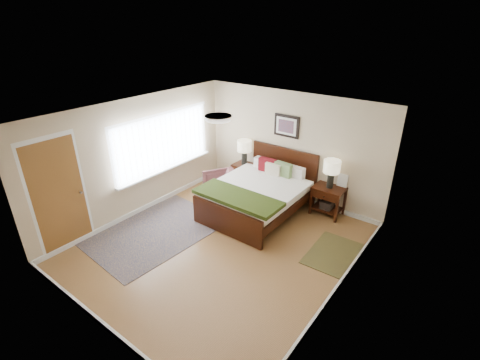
{
  "coord_description": "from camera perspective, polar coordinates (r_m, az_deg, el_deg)",
  "views": [
    {
      "loc": [
        3.56,
        -4.13,
        3.94
      ],
      "look_at": [
        -0.12,
        0.74,
        1.05
      ],
      "focal_mm": 26.0,
      "sensor_mm": 36.0,
      "label": 1
    }
  ],
  "objects": [
    {
      "name": "ceil_fixture",
      "position": [
        5.64,
        -3.6,
        10.16
      ],
      "size": [
        0.44,
        0.44,
        0.08
      ],
      "color": "white",
      "rests_on": "ceiling"
    },
    {
      "name": "right_wall",
      "position": [
        5.1,
        16.65,
        -7.7
      ],
      "size": [
        0.04,
        5.0,
        2.5
      ],
      "primitive_type": "cube",
      "color": "#C2AF8C",
      "rests_on": "ground"
    },
    {
      "name": "back_wall",
      "position": [
        7.99,
        8.38,
        5.4
      ],
      "size": [
        4.5,
        0.04,
        2.5
      ],
      "primitive_type": "cube",
      "color": "#C2AF8C",
      "rests_on": "ground"
    },
    {
      "name": "rug_persian",
      "position": [
        7.28,
        -13.69,
        -8.19
      ],
      "size": [
        1.99,
        2.68,
        0.01
      ],
      "primitive_type": "cube",
      "rotation": [
        0.0,
        0.0,
        -0.07
      ],
      "color": "#0C143C",
      "rests_on": "ground"
    },
    {
      "name": "wall_art",
      "position": [
        7.88,
        7.63,
        8.76
      ],
      "size": [
        0.62,
        0.05,
        0.5
      ],
      "color": "black",
      "rests_on": "back_wall"
    },
    {
      "name": "bed",
      "position": [
        7.47,
        3.03,
        -1.69
      ],
      "size": [
        1.82,
        2.22,
        1.19
      ],
      "color": "black",
      "rests_on": "ground"
    },
    {
      "name": "floor",
      "position": [
        6.72,
        -3.02,
        -10.56
      ],
      "size": [
        5.0,
        5.0,
        0.0
      ],
      "primitive_type": "plane",
      "color": "#905D37",
      "rests_on": "ground"
    },
    {
      "name": "ceiling",
      "position": [
        5.63,
        -3.6,
        10.5
      ],
      "size": [
        4.5,
        5.0,
        0.02
      ],
      "primitive_type": "cube",
      "color": "white",
      "rests_on": "back_wall"
    },
    {
      "name": "window",
      "position": [
        7.93,
        -12.28,
        5.91
      ],
      "size": [
        0.11,
        2.72,
        1.32
      ],
      "color": "silver",
      "rests_on": "left_wall"
    },
    {
      "name": "front_wall",
      "position": [
        4.75,
        -23.53,
        -11.62
      ],
      "size": [
        4.5,
        0.04,
        2.5
      ],
      "primitive_type": "cube",
      "color": "#C2AF8C",
      "rests_on": "ground"
    },
    {
      "name": "nightstand_left",
      "position": [
        8.64,
        0.63,
        1.8
      ],
      "size": [
        0.51,
        0.46,
        0.61
      ],
      "color": "black",
      "rests_on": "ground"
    },
    {
      "name": "lamp_left",
      "position": [
        8.45,
        0.73,
        5.29
      ],
      "size": [
        0.34,
        0.34,
        0.61
      ],
      "color": "black",
      "rests_on": "nightstand_left"
    },
    {
      "name": "rug_navy",
      "position": [
        6.71,
        15.0,
        -11.55
      ],
      "size": [
        0.84,
        1.22,
        0.01
      ],
      "primitive_type": "cube",
      "rotation": [
        0.0,
        0.0,
        0.04
      ],
      "color": "black",
      "rests_on": "ground"
    },
    {
      "name": "lamp_right",
      "position": [
        7.43,
        14.83,
        1.78
      ],
      "size": [
        0.34,
        0.34,
        0.61
      ],
      "color": "black",
      "rests_on": "nightstand_right"
    },
    {
      "name": "left_wall",
      "position": [
        7.61,
        -16.39,
        3.6
      ],
      "size": [
        0.04,
        5.0,
        2.5
      ],
      "primitive_type": "cube",
      "color": "#C2AF8C",
      "rests_on": "ground"
    },
    {
      "name": "nightstand_right",
      "position": [
        7.71,
        14.23,
        -2.94
      ],
      "size": [
        0.65,
        0.49,
        0.64
      ],
      "color": "black",
      "rests_on": "ground"
    },
    {
      "name": "door",
      "position": [
        6.88,
        -27.57,
        -2.38
      ],
      "size": [
        0.06,
        1.0,
        2.18
      ],
      "color": "silver",
      "rests_on": "ground"
    },
    {
      "name": "armchair",
      "position": [
        8.07,
        -2.92,
        -1.17
      ],
      "size": [
        1.01,
        1.02,
        0.68
      ],
      "primitive_type": "imported",
      "rotation": [
        0.0,
        0.0,
        -0.52
      ],
      "color": "brown",
      "rests_on": "ground"
    }
  ]
}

